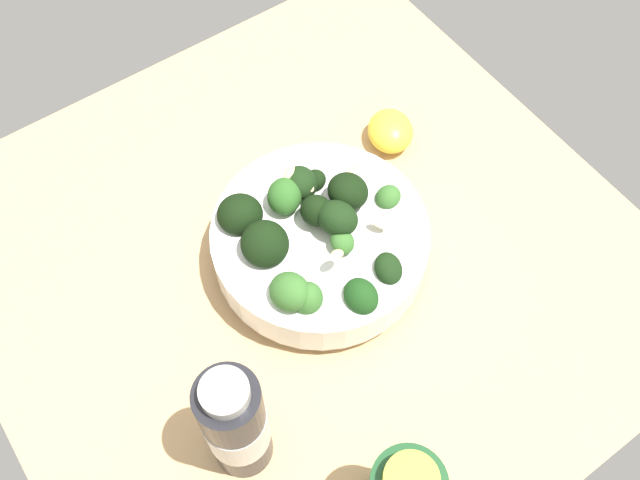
# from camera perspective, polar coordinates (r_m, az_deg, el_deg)

# --- Properties ---
(ground_plane) EXTENTS (0.69, 0.69, 0.03)m
(ground_plane) POSITION_cam_1_polar(r_m,az_deg,el_deg) (0.80, -1.20, -1.80)
(ground_plane) COLOR tan
(bowl_of_broccoli) EXTENTS (0.23, 0.23, 0.11)m
(bowl_of_broccoli) POSITION_cam_1_polar(r_m,az_deg,el_deg) (0.75, -0.22, 0.03)
(bowl_of_broccoli) COLOR white
(bowl_of_broccoli) RESTS_ON ground_plane
(lemon_wedge) EXTENTS (0.08, 0.08, 0.04)m
(lemon_wedge) POSITION_cam_1_polar(r_m,az_deg,el_deg) (0.86, 5.59, 8.60)
(lemon_wedge) COLOR yellow
(lemon_wedge) RESTS_ON ground_plane
(bottle_tall) EXTENTS (0.06, 0.06, 0.17)m
(bottle_tall) POSITION_cam_1_polar(r_m,az_deg,el_deg) (0.63, -6.68, -14.32)
(bottle_tall) COLOR black
(bottle_tall) RESTS_ON ground_plane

